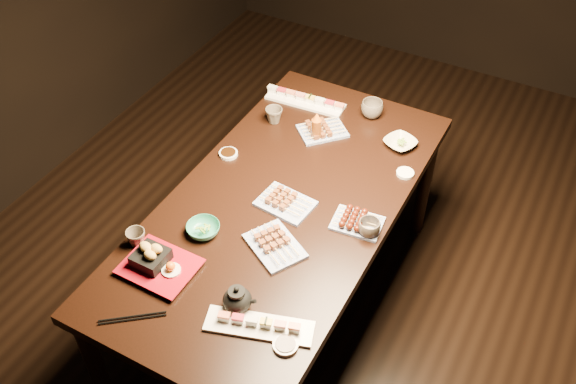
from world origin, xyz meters
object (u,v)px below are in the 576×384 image
(yakitori_plate_left, at_px, (323,128))
(tempura_tray, at_px, (159,261))
(dining_table, at_px, (283,260))
(teapot, at_px, (237,298))
(teacup_near_left, at_px, (136,238))
(condiment_bottle, at_px, (316,126))
(edamame_bowl_green, at_px, (203,229))
(edamame_bowl_cream, at_px, (400,143))
(sushi_platter_far, at_px, (305,99))
(teacup_far_right, at_px, (372,109))
(teacup_mid_right, at_px, (369,228))
(teacup_far_left, at_px, (274,115))
(yakitori_plate_center, at_px, (285,200))
(yakitori_plate_right, at_px, (275,242))
(sushi_platter_near, at_px, (259,323))

(yakitori_plate_left, bearing_deg, tempura_tray, -146.03)
(dining_table, relative_size, teapot, 14.41)
(yakitori_plate_left, distance_m, teacup_near_left, 1.04)
(yakitori_plate_left, distance_m, condiment_bottle, 0.08)
(tempura_tray, relative_size, condiment_bottle, 1.85)
(edamame_bowl_green, height_order, teapot, teapot)
(edamame_bowl_cream, xyz_separation_m, teacup_near_left, (-0.69, -1.06, 0.02))
(dining_table, xyz_separation_m, edamame_bowl_green, (-0.19, -0.30, 0.40))
(sushi_platter_far, xyz_separation_m, teacup_far_right, (0.34, 0.06, 0.02))
(teacup_far_right, bearing_deg, teacup_mid_right, -67.76)
(teacup_far_left, height_order, teacup_far_right, teacup_far_right)
(edamame_bowl_green, relative_size, tempura_tray, 0.49)
(sushi_platter_far, xyz_separation_m, tempura_tray, (0.01, -1.22, 0.03))
(dining_table, bearing_deg, teacup_near_left, -130.03)
(yakitori_plate_center, bearing_deg, teacup_mid_right, 7.88)
(yakitori_plate_right, height_order, edamame_bowl_cream, yakitori_plate_right)
(teapot, bearing_deg, dining_table, 89.14)
(sushi_platter_far, height_order, tempura_tray, tempura_tray)
(sushi_platter_near, distance_m, yakitori_plate_center, 0.62)
(teacup_mid_right, xyz_separation_m, condiment_bottle, (-0.46, 0.44, 0.04))
(teapot, bearing_deg, yakitori_plate_left, 86.73)
(sushi_platter_near, distance_m, teacup_near_left, 0.63)
(dining_table, distance_m, tempura_tray, 0.72)
(yakitori_plate_left, height_order, teacup_near_left, teacup_near_left)
(teacup_near_left, distance_m, teacup_far_right, 1.31)
(sushi_platter_far, bearing_deg, dining_table, 105.83)
(dining_table, height_order, teacup_far_left, teacup_far_left)
(sushi_platter_far, height_order, teacup_near_left, teacup_near_left)
(sushi_platter_far, relative_size, yakitori_plate_center, 1.77)
(yakitori_plate_right, distance_m, teacup_mid_right, 0.38)
(edamame_bowl_cream, bearing_deg, teapot, -99.15)
(yakitori_plate_right, distance_m, tempura_tray, 0.45)
(sushi_platter_near, xyz_separation_m, teacup_mid_right, (0.16, 0.59, 0.01))
(sushi_platter_near, xyz_separation_m, teapot, (-0.11, 0.04, 0.03))
(dining_table, distance_m, sushi_platter_near, 0.74)
(tempura_tray, bearing_deg, teacup_mid_right, 41.55)
(edamame_bowl_cream, relative_size, tempura_tray, 0.50)
(tempura_tray, distance_m, teacup_far_right, 1.32)
(yakitori_plate_right, bearing_deg, teacup_near_left, -123.49)
(yakitori_plate_center, xyz_separation_m, teacup_near_left, (-0.41, -0.47, 0.01))
(sushi_platter_far, xyz_separation_m, edamame_bowl_cream, (0.54, -0.09, -0.01))
(sushi_platter_near, distance_m, teacup_mid_right, 0.61)
(tempura_tray, bearing_deg, sushi_platter_far, 90.90)
(dining_table, xyz_separation_m, edamame_bowl_cream, (0.30, 0.59, 0.39))
(tempura_tray, bearing_deg, yakitori_plate_left, 81.12)
(yakitori_plate_left, bearing_deg, yakitori_plate_right, -124.71)
(yakitori_plate_left, distance_m, teacup_far_right, 0.28)
(yakitori_plate_left, relative_size, tempura_tray, 0.79)
(yakitori_plate_right, bearing_deg, condiment_bottle, 133.20)
(edamame_bowl_cream, distance_m, teacup_far_left, 0.61)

